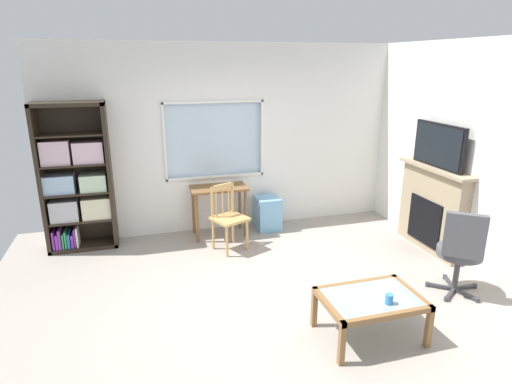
{
  "coord_description": "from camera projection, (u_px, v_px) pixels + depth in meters",
  "views": [
    {
      "loc": [
        -1.29,
        -3.89,
        2.49
      ],
      "look_at": [
        0.0,
        0.61,
        1.05
      ],
      "focal_mm": 29.96,
      "sensor_mm": 36.0,
      "label": 1
    }
  ],
  "objects": [
    {
      "name": "desk_under_window",
      "position": [
        219.0,
        196.0,
        6.2
      ],
      "size": [
        0.81,
        0.46,
        0.74
      ],
      "color": "brown",
      "rests_on": "ground"
    },
    {
      "name": "coffee_table",
      "position": [
        371.0,
        302.0,
        3.93
      ],
      "size": [
        0.91,
        0.63,
        0.42
      ],
      "color": "#8C9E99",
      "rests_on": "ground"
    },
    {
      "name": "tv",
      "position": [
        439.0,
        145.0,
        5.5
      ],
      "size": [
        0.06,
        0.91,
        0.57
      ],
      "color": "black",
      "rests_on": "fireplace"
    },
    {
      "name": "wall_back_with_window",
      "position": [
        226.0,
        139.0,
        6.35
      ],
      "size": [
        5.19,
        0.15,
        2.75
      ],
      "color": "white",
      "rests_on": "ground"
    },
    {
      "name": "fireplace",
      "position": [
        432.0,
        208.0,
        5.76
      ],
      "size": [
        0.26,
        1.26,
        1.16
      ],
      "color": "tan",
      "rests_on": "ground"
    },
    {
      "name": "wooden_chair",
      "position": [
        228.0,
        217.0,
        5.78
      ],
      "size": [
        0.55,
        0.54,
        0.9
      ],
      "color": "tan",
      "rests_on": "ground"
    },
    {
      "name": "bookshelf",
      "position": [
        76.0,
        182.0,
        5.7
      ],
      "size": [
        0.9,
        0.38,
        1.99
      ],
      "color": "#2D2319",
      "rests_on": "ground"
    },
    {
      "name": "office_chair",
      "position": [
        461.0,
        249.0,
        4.58
      ],
      "size": [
        0.62,
        0.62,
        1.0
      ],
      "color": "#4C4C51",
      "rests_on": "ground"
    },
    {
      "name": "ground",
      "position": [
        271.0,
        300.0,
        4.65
      ],
      "size": [
        6.19,
        5.58,
        0.02
      ],
      "primitive_type": "cube",
      "color": "#9E9389"
    },
    {
      "name": "plastic_drawer_unit",
      "position": [
        267.0,
        213.0,
        6.55
      ],
      "size": [
        0.35,
        0.4,
        0.5
      ],
      "primitive_type": "cube",
      "color": "#72ADDB",
      "rests_on": "ground"
    },
    {
      "name": "wall_right",
      "position": [
        490.0,
        161.0,
        4.94
      ],
      "size": [
        0.12,
        4.78,
        2.75
      ],
      "primitive_type": "cube",
      "color": "white",
      "rests_on": "ground"
    },
    {
      "name": "sippy_cup",
      "position": [
        389.0,
        299.0,
        3.79
      ],
      "size": [
        0.07,
        0.07,
        0.09
      ],
      "primitive_type": "cylinder",
      "color": "#337FD6",
      "rests_on": "coffee_table"
    }
  ]
}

